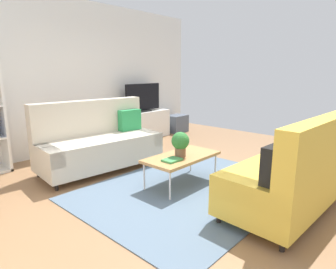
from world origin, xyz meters
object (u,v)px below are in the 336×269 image
object	(u,v)px
couch_beige	(99,142)
coffee_table	(182,157)
tv_console	(143,125)
table_book_0	(172,160)
vase_0	(121,111)
potted_plant	(180,143)
bottle_0	(129,109)
couch_green	(295,173)
storage_trunk	(177,124)
tv	(143,98)

from	to	relation	value
couch_beige	coffee_table	distance (m)	1.47
tv_console	table_book_0	distance (m)	3.12
table_book_0	vase_0	bearing A→B (deg)	64.31
potted_plant	bottle_0	bearing A→B (deg)	64.26
couch_green	tv_console	distance (m)	4.10
couch_beige	potted_plant	xyz separation A→B (m)	(0.32, -1.44, 0.18)
storage_trunk	table_book_0	world-z (taller)	table_book_0
couch_green	tv	bearing A→B (deg)	74.61
tv_console	tv	size ratio (longest dim) A/B	1.40
coffee_table	couch_green	bearing A→B (deg)	-78.71
tv	table_book_0	distance (m)	3.15
tv	tv_console	bearing A→B (deg)	90.00
couch_green	tv	size ratio (longest dim) A/B	1.94
storage_trunk	tv_console	bearing A→B (deg)	174.81
tv_console	tv	world-z (taller)	tv
storage_trunk	table_book_0	xyz separation A→B (m)	(-2.92, -2.43, 0.21)
potted_plant	vase_0	world-z (taller)	potted_plant
tv	vase_0	size ratio (longest dim) A/B	8.26
coffee_table	potted_plant	distance (m)	0.23
potted_plant	couch_green	bearing A→B (deg)	-76.16
couch_beige	couch_green	xyz separation A→B (m)	(0.66, -2.84, 0.00)
coffee_table	tv	xyz separation A→B (m)	(1.55, 2.46, 0.56)
couch_beige	potted_plant	bearing A→B (deg)	107.82
storage_trunk	potted_plant	world-z (taller)	potted_plant
couch_green	table_book_0	size ratio (longest dim) A/B	8.08
couch_green	bottle_0	xyz separation A→B (m)	(0.84, 3.86, 0.31)
couch_beige	storage_trunk	bearing A→B (deg)	-157.15
coffee_table	tv	size ratio (longest dim) A/B	1.10
vase_0	bottle_0	distance (m)	0.18
coffee_table	bottle_0	world-z (taller)	bottle_0
couch_beige	vase_0	world-z (taller)	couch_beige
tv	vase_0	distance (m)	0.64
tv_console	bottle_0	bearing A→B (deg)	-174.68
potted_plant	table_book_0	distance (m)	0.28
couch_green	storage_trunk	xyz separation A→B (m)	(2.37, 3.80, -0.22)
tv	potted_plant	bearing A→B (deg)	-123.08
couch_green	table_book_0	bearing A→B (deg)	114.82
storage_trunk	bottle_0	world-z (taller)	bottle_0
couch_beige	coffee_table	size ratio (longest dim) A/B	1.79
couch_green	table_book_0	world-z (taller)	couch_green
coffee_table	table_book_0	bearing A→B (deg)	-167.93
tv_console	table_book_0	size ratio (longest dim) A/B	5.83
table_book_0	vase_0	size ratio (longest dim) A/B	1.98
storage_trunk	vase_0	size ratio (longest dim) A/B	4.29
bottle_0	couch_beige	bearing A→B (deg)	-145.93
coffee_table	potted_plant	size ratio (longest dim) A/B	3.17
table_book_0	couch_beige	bearing A→B (deg)	94.32
tv_console	storage_trunk	bearing A→B (deg)	-5.19
coffee_table	bottle_0	size ratio (longest dim) A/B	5.09
bottle_0	tv	bearing A→B (deg)	2.67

